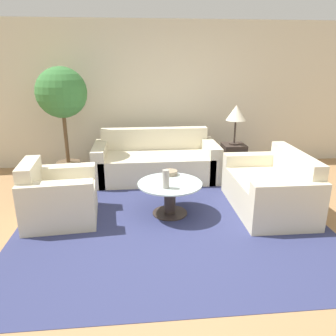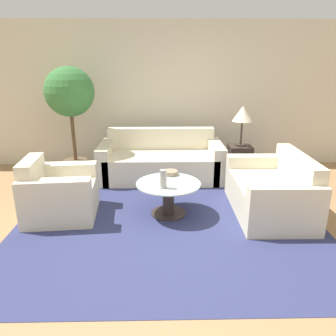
{
  "view_description": "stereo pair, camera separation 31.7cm",
  "coord_description": "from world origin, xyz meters",
  "px_view_note": "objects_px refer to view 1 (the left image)",
  "views": [
    {
      "loc": [
        -0.52,
        -3.12,
        1.91
      ],
      "look_at": [
        -0.12,
        1.0,
        0.55
      ],
      "focal_mm": 35.0,
      "sensor_mm": 36.0,
      "label": 1
    },
    {
      "loc": [
        -0.21,
        -3.14,
        1.91
      ],
      "look_at": [
        -0.12,
        1.0,
        0.55
      ],
      "focal_mm": 35.0,
      "sensor_mm": 36.0,
      "label": 2
    }
  ],
  "objects_px": {
    "table_lamp": "(236,114)",
    "potted_plant": "(62,100)",
    "sofa_main": "(156,162)",
    "armchair": "(56,199)",
    "bowl": "(170,173)",
    "coffee_table": "(170,194)",
    "loveseat": "(272,190)",
    "vase": "(166,179)"
  },
  "relations": [
    {
      "from": "table_lamp",
      "to": "potted_plant",
      "type": "xyz_separation_m",
      "value": [
        -2.78,
        0.17,
        0.24
      ]
    },
    {
      "from": "sofa_main",
      "to": "armchair",
      "type": "distance_m",
      "value": 1.97
    },
    {
      "from": "potted_plant",
      "to": "bowl",
      "type": "bearing_deg",
      "value": -36.82
    },
    {
      "from": "armchair",
      "to": "table_lamp",
      "type": "xyz_separation_m",
      "value": [
        2.64,
        1.35,
        0.81
      ]
    },
    {
      "from": "armchair",
      "to": "potted_plant",
      "type": "height_order",
      "value": "potted_plant"
    },
    {
      "from": "coffee_table",
      "to": "bowl",
      "type": "distance_m",
      "value": 0.36
    },
    {
      "from": "armchair",
      "to": "potted_plant",
      "type": "xyz_separation_m",
      "value": [
        -0.13,
        1.52,
        1.05
      ]
    },
    {
      "from": "sofa_main",
      "to": "table_lamp",
      "type": "xyz_separation_m",
      "value": [
        1.31,
        -0.11,
        0.81
      ]
    },
    {
      "from": "coffee_table",
      "to": "bowl",
      "type": "xyz_separation_m",
      "value": [
        0.04,
        0.31,
        0.18
      ]
    },
    {
      "from": "armchair",
      "to": "coffee_table",
      "type": "bearing_deg",
      "value": -93.92
    },
    {
      "from": "sofa_main",
      "to": "loveseat",
      "type": "xyz_separation_m",
      "value": [
        1.47,
        -1.41,
        0.0
      ]
    },
    {
      "from": "loveseat",
      "to": "bowl",
      "type": "height_order",
      "value": "loveseat"
    },
    {
      "from": "coffee_table",
      "to": "table_lamp",
      "type": "bearing_deg",
      "value": 47.39
    },
    {
      "from": "loveseat",
      "to": "table_lamp",
      "type": "distance_m",
      "value": 1.54
    },
    {
      "from": "coffee_table",
      "to": "potted_plant",
      "type": "xyz_separation_m",
      "value": [
        -1.56,
        1.5,
        1.05
      ]
    },
    {
      "from": "armchair",
      "to": "table_lamp",
      "type": "bearing_deg",
      "value": -67.69
    },
    {
      "from": "coffee_table",
      "to": "potted_plant",
      "type": "bearing_deg",
      "value": 136.04
    },
    {
      "from": "coffee_table",
      "to": "vase",
      "type": "bearing_deg",
      "value": -111.46
    },
    {
      "from": "coffee_table",
      "to": "table_lamp",
      "type": "height_order",
      "value": "table_lamp"
    },
    {
      "from": "loveseat",
      "to": "potted_plant",
      "type": "distance_m",
      "value": 3.45
    },
    {
      "from": "armchair",
      "to": "table_lamp",
      "type": "height_order",
      "value": "table_lamp"
    },
    {
      "from": "potted_plant",
      "to": "table_lamp",
      "type": "bearing_deg",
      "value": -3.59
    },
    {
      "from": "armchair",
      "to": "loveseat",
      "type": "height_order",
      "value": "loveseat"
    },
    {
      "from": "table_lamp",
      "to": "vase",
      "type": "bearing_deg",
      "value": -130.68
    },
    {
      "from": "bowl",
      "to": "coffee_table",
      "type": "bearing_deg",
      "value": -96.46
    },
    {
      "from": "armchair",
      "to": "potted_plant",
      "type": "distance_m",
      "value": 1.85
    },
    {
      "from": "vase",
      "to": "bowl",
      "type": "xyz_separation_m",
      "value": [
        0.1,
        0.48,
        -0.09
      ]
    },
    {
      "from": "armchair",
      "to": "loveseat",
      "type": "xyz_separation_m",
      "value": [
        2.8,
        0.04,
        -0.0
      ]
    },
    {
      "from": "sofa_main",
      "to": "bowl",
      "type": "distance_m",
      "value": 1.15
    },
    {
      "from": "bowl",
      "to": "loveseat",
      "type": "bearing_deg",
      "value": -11.92
    },
    {
      "from": "potted_plant",
      "to": "sofa_main",
      "type": "bearing_deg",
      "value": -2.5
    },
    {
      "from": "coffee_table",
      "to": "armchair",
      "type": "bearing_deg",
      "value": -179.25
    },
    {
      "from": "table_lamp",
      "to": "bowl",
      "type": "relative_size",
      "value": 3.27
    },
    {
      "from": "armchair",
      "to": "table_lamp",
      "type": "relative_size",
      "value": 1.4
    },
    {
      "from": "potted_plant",
      "to": "bowl",
      "type": "distance_m",
      "value": 2.17
    },
    {
      "from": "loveseat",
      "to": "vase",
      "type": "relative_size",
      "value": 6.14
    },
    {
      "from": "sofa_main",
      "to": "potted_plant",
      "type": "distance_m",
      "value": 1.81
    },
    {
      "from": "sofa_main",
      "to": "vase",
      "type": "bearing_deg",
      "value": -89.17
    },
    {
      "from": "armchair",
      "to": "coffee_table",
      "type": "height_order",
      "value": "armchair"
    },
    {
      "from": "table_lamp",
      "to": "bowl",
      "type": "height_order",
      "value": "table_lamp"
    },
    {
      "from": "sofa_main",
      "to": "bowl",
      "type": "xyz_separation_m",
      "value": [
        0.13,
        -1.13,
        0.19
      ]
    },
    {
      "from": "armchair",
      "to": "sofa_main",
      "type": "bearing_deg",
      "value": -47.12
    }
  ]
}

